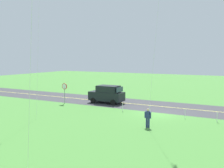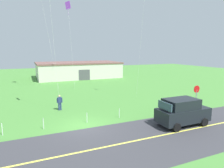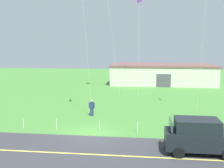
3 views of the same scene
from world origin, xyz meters
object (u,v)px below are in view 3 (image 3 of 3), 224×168
(car_suv_foreground, at_px, (199,136))
(person_adult_near, at_px, (92,107))
(kite_yellow_high, at_px, (139,0))
(warehouse_distant, at_px, (162,74))

(car_suv_foreground, height_order, person_adult_near, car_suv_foreground)
(kite_yellow_high, relative_size, warehouse_distant, 0.77)
(person_adult_near, relative_size, warehouse_distant, 0.09)
(warehouse_distant, bearing_deg, person_adult_near, -108.42)
(car_suv_foreground, bearing_deg, kite_yellow_high, 101.16)
(person_adult_near, xyz_separation_m, kite_yellow_high, (4.15, 14.11, 12.33))
(person_adult_near, height_order, kite_yellow_high, kite_yellow_high)
(person_adult_near, distance_m, warehouse_distant, 26.00)
(car_suv_foreground, bearing_deg, warehouse_distant, 90.64)
(car_suv_foreground, xyz_separation_m, warehouse_distant, (-0.37, 32.99, 0.60))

